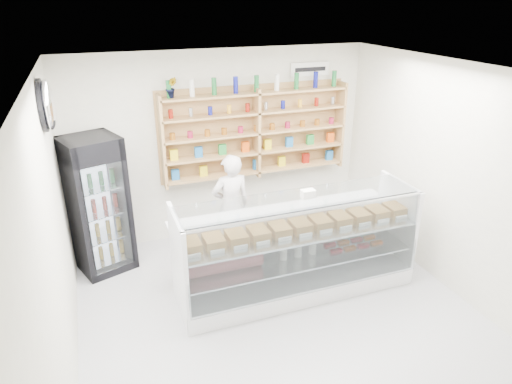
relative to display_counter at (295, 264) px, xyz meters
name	(u,v)px	position (x,y,z in m)	size (l,w,h in m)	color
room	(290,215)	(-0.38, -0.62, 1.04)	(5.00, 5.00, 5.00)	#ADAEB2
display_counter	(295,264)	(0.00, 0.00, 0.00)	(2.96, 0.88, 1.29)	white
shop_worker	(231,206)	(-0.49, 1.12, 0.40)	(0.55, 0.36, 1.51)	silver
drinks_cooler	(98,205)	(-2.23, 1.39, 0.58)	(0.85, 0.83, 1.85)	black
wall_shelving	(257,132)	(0.12, 1.72, 1.24)	(2.84, 0.28, 1.33)	#A4814D
potted_plant	(171,88)	(-1.10, 1.72, 1.98)	(0.15, 0.12, 0.28)	#1E6626
security_mirror	(48,105)	(-2.55, 0.58, 2.09)	(0.15, 0.50, 0.50)	silver
wall_sign	(310,69)	(1.02, 1.85, 2.09)	(0.62, 0.03, 0.20)	white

